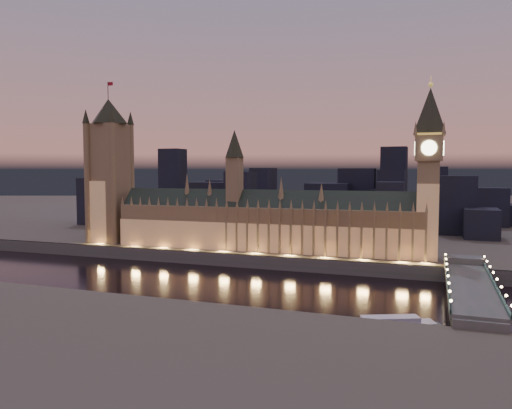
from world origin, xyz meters
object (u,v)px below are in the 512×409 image
(river_boat, at_px, (390,324))
(victoria_tower, at_px, (109,163))
(elizabeth_tower, at_px, (429,158))
(westminster_bridge, at_px, (469,291))
(palace_of_westminster, at_px, (262,222))

(river_boat, bearing_deg, victoria_tower, 151.61)
(elizabeth_tower, relative_size, westminster_bridge, 0.93)
(victoria_tower, relative_size, westminster_bridge, 1.01)
(palace_of_westminster, distance_m, river_boat, 145.74)
(victoria_tower, height_order, westminster_bridge, victoria_tower)
(palace_of_westminster, height_order, river_boat, palace_of_westminster)
(palace_of_westminster, height_order, victoria_tower, victoria_tower)
(palace_of_westminster, xyz_separation_m, elizabeth_tower, (101.39, 0.19, 40.19))
(elizabeth_tower, height_order, westminster_bridge, elizabeth_tower)
(elizabeth_tower, bearing_deg, westminster_bridge, -73.62)
(palace_of_westminster, relative_size, westminster_bridge, 1.79)
(river_boat, bearing_deg, elizabeth_tower, 84.35)
(elizabeth_tower, distance_m, westminster_bridge, 91.17)
(river_boat, bearing_deg, westminster_bridge, 56.92)
(elizabeth_tower, bearing_deg, palace_of_westminster, -179.89)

